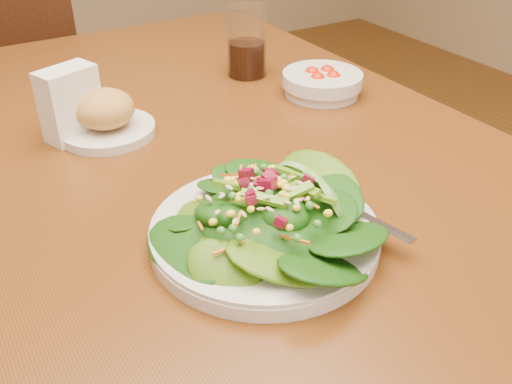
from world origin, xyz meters
TOP-DOWN VIEW (x-y plane):
  - dining_table at (0.00, 0.00)m, footprint 0.90×1.40m
  - chair_far at (-0.12, 1.10)m, footprint 0.53×0.53m
  - salad_plate at (-0.05, -0.26)m, footprint 0.29×0.29m
  - bread_plate at (-0.13, 0.12)m, footprint 0.16×0.16m
  - tomato_bowl at (0.28, 0.08)m, footprint 0.15×0.15m
  - drinking_glass at (0.21, 0.24)m, footprint 0.08×0.08m
  - napkin_holder at (-0.18, 0.15)m, footprint 0.10×0.08m

SIDE VIEW (x-z plane):
  - chair_far at x=-0.12m, z-range 0.03..0.96m
  - dining_table at x=0.00m, z-range 0.27..1.02m
  - tomato_bowl at x=0.28m, z-range 0.75..0.80m
  - salad_plate at x=-0.05m, z-range 0.74..0.82m
  - bread_plate at x=-0.13m, z-range 0.74..0.82m
  - drinking_glass at x=0.21m, z-range 0.74..0.88m
  - napkin_holder at x=-0.18m, z-range 0.75..0.87m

